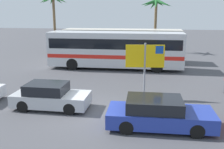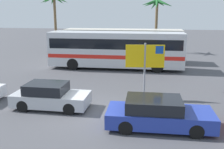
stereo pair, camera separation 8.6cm
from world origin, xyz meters
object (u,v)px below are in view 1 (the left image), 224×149
ferry_sign (146,58)px  car_silver (50,96)px  bus_front_coach (115,48)px  bus_rear_coach (122,43)px  car_blue (159,114)px

ferry_sign → car_silver: 5.67m
bus_front_coach → bus_rear_coach: same height
bus_front_coach → car_silver: bearing=-102.2°
car_blue → bus_front_coach: bearing=105.2°
bus_front_coach → car_blue: bus_front_coach is taller
car_blue → bus_rear_coach: bearing=100.8°
bus_front_coach → ferry_sign: 7.99m
car_silver → car_blue: 5.73m
bus_rear_coach → ferry_sign: size_ratio=3.60×
bus_rear_coach → ferry_sign: 11.34m
ferry_sign → bus_rear_coach: bearing=97.0°
bus_front_coach → car_blue: 12.02m
bus_rear_coach → ferry_sign: ferry_sign is taller
car_silver → car_blue: size_ratio=0.86×
car_blue → ferry_sign: bearing=98.3°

